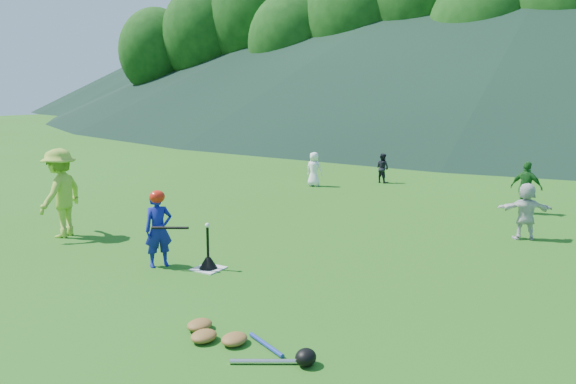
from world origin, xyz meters
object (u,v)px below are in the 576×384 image
object	(u,v)px
adult_coach	(60,193)
batter_child	(158,229)
fielder_b	(382,168)
fielder_d	(526,211)
batting_tee	(208,262)
fielder_c	(526,188)
home_plate	(208,269)
equipment_pile	(234,339)
fielder_a	(314,169)

from	to	relation	value
adult_coach	batter_child	bearing A→B (deg)	64.24
fielder_b	fielder_d	xyz separation A→B (m)	(5.02, -5.11, 0.09)
adult_coach	batting_tee	world-z (taller)	adult_coach
adult_coach	fielder_b	world-z (taller)	adult_coach
fielder_b	fielder_c	size ratio (longest dim) A/B	0.75
home_plate	equipment_pile	xyz separation A→B (m)	(2.02, -2.02, 0.06)
adult_coach	fielder_b	xyz separation A→B (m)	(2.90, 9.68, -0.41)
batter_child	fielder_d	bearing A→B (deg)	-13.60
fielder_c	batter_child	bearing A→B (deg)	68.56
home_plate	batter_child	bearing A→B (deg)	-160.54
fielder_a	equipment_pile	world-z (taller)	fielder_a
fielder_b	equipment_pile	xyz separation A→B (m)	(2.96, -11.84, -0.40)
fielder_b	fielder_c	distance (m)	5.31
fielder_c	equipment_pile	bearing A→B (deg)	89.13
fielder_a	batting_tee	world-z (taller)	fielder_a
batting_tee	fielder_c	bearing A→B (deg)	62.95
adult_coach	fielder_c	size ratio (longest dim) A/B	1.42
batter_child	adult_coach	world-z (taller)	adult_coach
home_plate	batting_tee	bearing A→B (deg)	0.00
adult_coach	batting_tee	xyz separation A→B (m)	(3.84, -0.15, -0.75)
fielder_a	fielder_b	bearing A→B (deg)	-134.50
home_plate	fielder_b	bearing A→B (deg)	95.48
fielder_b	batting_tee	world-z (taller)	fielder_b
fielder_a	fielder_b	xyz separation A→B (m)	(1.53, 1.73, -0.06)
batter_child	adult_coach	xyz separation A→B (m)	(-3.04, 0.43, 0.26)
home_plate	adult_coach	bearing A→B (deg)	177.77
fielder_b	batting_tee	bearing A→B (deg)	111.96
fielder_c	fielder_d	world-z (taller)	fielder_c
fielder_b	fielder_d	bearing A→B (deg)	151.01
home_plate	batter_child	distance (m)	1.05
home_plate	batting_tee	xyz separation A→B (m)	(0.00, 0.00, 0.12)
fielder_d	equipment_pile	distance (m)	7.06
home_plate	fielder_a	xyz separation A→B (m)	(-2.47, 8.10, 0.51)
adult_coach	fielder_a	bearing A→B (deg)	152.60
equipment_pile	fielder_d	bearing A→B (deg)	72.99
batter_child	fielder_a	world-z (taller)	batter_child
home_plate	equipment_pile	size ratio (longest dim) A/B	0.25
home_plate	fielder_c	bearing A→B (deg)	62.95
adult_coach	fielder_d	bearing A→B (deg)	102.32
fielder_a	equipment_pile	size ratio (longest dim) A/B	0.58
fielder_a	fielder_b	world-z (taller)	fielder_a
fielder_a	fielder_b	distance (m)	2.31
home_plate	batter_child	size ratio (longest dim) A/B	0.36
fielder_a	equipment_pile	bearing A→B (deg)	111.05
fielder_c	home_plate	bearing A→B (deg)	72.37
batter_child	equipment_pile	size ratio (longest dim) A/B	0.69
fielder_a	batting_tee	size ratio (longest dim) A/B	1.54
fielder_d	equipment_pile	size ratio (longest dim) A/B	0.62
adult_coach	equipment_pile	bearing A→B (deg)	52.04
adult_coach	fielder_d	world-z (taller)	adult_coach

